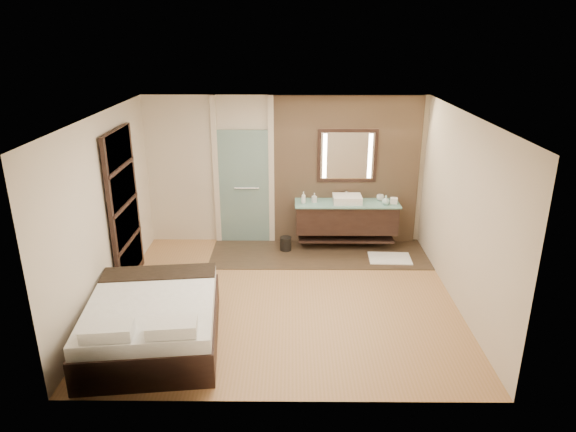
{
  "coord_description": "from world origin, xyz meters",
  "views": [
    {
      "loc": [
        0.11,
        -6.74,
        3.76
      ],
      "look_at": [
        0.06,
        0.6,
        1.08
      ],
      "focal_mm": 32.0,
      "sensor_mm": 36.0,
      "label": 1
    }
  ],
  "objects_px": {
    "vanity": "(346,217)",
    "bed": "(153,321)",
    "waste_bin": "(286,244)",
    "mirror_unit": "(347,156)"
  },
  "relations": [
    {
      "from": "vanity",
      "to": "mirror_unit",
      "type": "relative_size",
      "value": 1.75
    },
    {
      "from": "mirror_unit",
      "to": "bed",
      "type": "xyz_separation_m",
      "value": [
        -2.72,
        -3.31,
        -1.33
      ]
    },
    {
      "from": "bed",
      "to": "waste_bin",
      "type": "xyz_separation_m",
      "value": [
        1.63,
        2.91,
        -0.19
      ]
    },
    {
      "from": "vanity",
      "to": "waste_bin",
      "type": "distance_m",
      "value": 1.19
    },
    {
      "from": "vanity",
      "to": "waste_bin",
      "type": "bearing_deg",
      "value": -171.26
    },
    {
      "from": "vanity",
      "to": "bed",
      "type": "relative_size",
      "value": 0.87
    },
    {
      "from": "bed",
      "to": "waste_bin",
      "type": "bearing_deg",
      "value": 54.35
    },
    {
      "from": "waste_bin",
      "to": "bed",
      "type": "bearing_deg",
      "value": -119.31
    },
    {
      "from": "bed",
      "to": "waste_bin",
      "type": "relative_size",
      "value": 8.39
    },
    {
      "from": "mirror_unit",
      "to": "vanity",
      "type": "bearing_deg",
      "value": -90.0
    }
  ]
}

